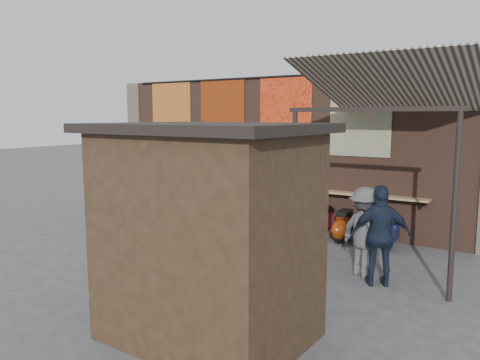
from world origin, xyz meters
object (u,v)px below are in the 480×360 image
(scooter_stool_1, at_px, (206,208))
(shopper_navy, at_px, (381,236))
(scooter_stool_3, at_px, (241,213))
(diner_right, at_px, (227,192))
(shelf_box, at_px, (236,178))
(scooter_stool_5, at_px, (279,215))
(shopper_grey, at_px, (365,232))
(scooter_stool_0, at_px, (191,204))
(shopper_tan, at_px, (310,223))
(scooter_stool_2, at_px, (226,209))
(market_stall, at_px, (208,238))
(scooter_stool_9, at_px, (367,229))
(scooter_stool_4, at_px, (258,214))
(scooter_stool_7, at_px, (321,222))
(scooter_stool_8, at_px, (343,226))
(scooter_stool_6, at_px, (298,218))
(diner_left, at_px, (159,190))
(scooter_stool_10, at_px, (390,233))

(scooter_stool_1, distance_m, shopper_navy, 6.23)
(scooter_stool_3, distance_m, diner_right, 0.69)
(scooter_stool_3, bearing_deg, shelf_box, 139.21)
(scooter_stool_5, xyz_separation_m, diner_right, (-1.55, -0.15, 0.49))
(scooter_stool_3, height_order, shopper_grey, shopper_grey)
(diner_right, bearing_deg, shelf_box, 88.92)
(shelf_box, relative_size, scooter_stool_0, 0.69)
(shelf_box, bearing_deg, scooter_stool_1, -160.05)
(scooter_stool_5, bearing_deg, shopper_tan, -46.53)
(scooter_stool_2, height_order, scooter_stool_5, scooter_stool_5)
(scooter_stool_5, relative_size, market_stall, 0.32)
(scooter_stool_3, height_order, diner_right, diner_right)
(scooter_stool_3, bearing_deg, scooter_stool_1, 178.13)
(shopper_grey, relative_size, shopper_tan, 1.11)
(scooter_stool_9, bearing_deg, diner_right, -177.98)
(scooter_stool_2, distance_m, scooter_stool_4, 1.07)
(scooter_stool_7, relative_size, scooter_stool_8, 1.02)
(scooter_stool_2, relative_size, shopper_navy, 0.44)
(shelf_box, relative_size, scooter_stool_3, 0.78)
(scooter_stool_0, height_order, scooter_stool_8, scooter_stool_0)
(diner_right, bearing_deg, scooter_stool_7, 3.65)
(scooter_stool_1, bearing_deg, scooter_stool_0, -179.97)
(shopper_grey, bearing_deg, scooter_stool_0, 7.43)
(diner_right, xyz_separation_m, shopper_grey, (4.50, -2.04, -0.08))
(shelf_box, xyz_separation_m, scooter_stool_2, (-0.16, -0.26, -0.87))
(scooter_stool_2, xyz_separation_m, scooter_stool_7, (2.87, -0.04, -0.00))
(scooter_stool_5, relative_size, scooter_stool_8, 1.14)
(scooter_stool_7, relative_size, shopper_grey, 0.47)
(shelf_box, distance_m, shopper_grey, 5.13)
(scooter_stool_4, distance_m, shopper_navy, 4.70)
(scooter_stool_2, bearing_deg, shelf_box, 57.70)
(scooter_stool_7, xyz_separation_m, scooter_stool_9, (1.14, 0.01, -0.01))
(scooter_stool_7, relative_size, market_stall, 0.29)
(shelf_box, height_order, scooter_stool_6, shelf_box)
(scooter_stool_4, bearing_deg, scooter_stool_8, -0.45)
(scooter_stool_5, bearing_deg, shelf_box, 169.98)
(scooter_stool_9, bearing_deg, scooter_stool_1, -179.92)
(scooter_stool_6, xyz_separation_m, diner_left, (-4.33, -0.40, 0.42))
(scooter_stool_10, distance_m, shopper_navy, 2.54)
(diner_left, bearing_deg, scooter_stool_1, 36.69)
(scooter_stool_5, relative_size, diner_left, 0.55)
(scooter_stool_1, distance_m, scooter_stool_10, 5.21)
(scooter_stool_9, bearing_deg, scooter_stool_7, -179.71)
(scooter_stool_6, distance_m, shopper_grey, 3.30)
(scooter_stool_2, relative_size, scooter_stool_6, 0.96)
(scooter_stool_0, height_order, shopper_navy, shopper_navy)
(scooter_stool_2, height_order, scooter_stool_7, same)
(scooter_stool_4, height_order, scooter_stool_6, scooter_stool_6)
(scooter_stool_4, xyz_separation_m, diner_right, (-0.92, -0.11, 0.55))
(scooter_stool_8, bearing_deg, scooter_stool_10, -0.73)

